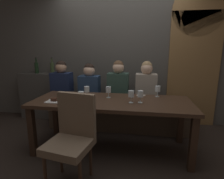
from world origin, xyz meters
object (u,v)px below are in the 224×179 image
at_px(wine_bottle_dark_red, 37,68).
at_px(wine_glass_far_right, 141,94).
at_px(dining_table, 111,106).
at_px(espresso_cup, 69,99).
at_px(fork_on_table, 64,102).
at_px(wine_glass_near_left, 81,95).
at_px(wine_glass_far_left, 158,89).
at_px(banquette_bench, 118,117).
at_px(wine_bottle_pale_label, 52,68).
at_px(wine_glass_center_back, 87,90).
at_px(chair_near_side, 72,134).
at_px(wine_glass_center_front, 131,94).
at_px(dessert_plate, 54,101).
at_px(diner_near_end, 146,85).
at_px(wine_glass_near_right, 108,90).
at_px(diner_far_end, 118,85).
at_px(diner_redhead, 62,83).
at_px(diner_bearded, 89,85).

xyz_separation_m(wine_bottle_dark_red, wine_glass_far_right, (2.13, -1.08, -0.21)).
xyz_separation_m(dining_table, espresso_cup, (-0.56, -0.14, 0.11)).
distance_m(espresso_cup, fork_on_table, 0.08).
height_order(wine_glass_near_left, wine_glass_far_left, same).
distance_m(banquette_bench, wine_bottle_pale_label, 1.66).
bearing_deg(banquette_bench, wine_glass_far_right, -62.05).
distance_m(wine_glass_center_back, wine_glass_far_right, 0.80).
bearing_deg(wine_glass_far_right, wine_glass_near_left, -166.90).
bearing_deg(banquette_bench, espresso_cup, -123.93).
bearing_deg(fork_on_table, chair_near_side, -80.79).
bearing_deg(wine_glass_near_left, chair_near_side, -83.86).
height_order(wine_glass_center_front, fork_on_table, wine_glass_center_front).
relative_size(dining_table, wine_bottle_dark_red, 6.75).
relative_size(wine_bottle_pale_label, wine_glass_far_left, 1.99).
xyz_separation_m(wine_bottle_pale_label, wine_glass_center_back, (1.01, -0.94, -0.22)).
bearing_deg(dining_table, fork_on_table, -163.76).
relative_size(wine_glass_center_back, wine_glass_far_right, 1.00).
distance_m(dining_table, dessert_plate, 0.79).
bearing_deg(diner_near_end, wine_glass_near_right, -133.25).
bearing_deg(wine_glass_far_left, espresso_cup, -159.84).
height_order(dining_table, wine_glass_far_left, wine_glass_far_left).
bearing_deg(dining_table, wine_glass_near_right, 116.04).
height_order(wine_glass_far_right, wine_glass_center_front, same).
bearing_deg(diner_near_end, diner_far_end, -174.81).
bearing_deg(banquette_bench, diner_redhead, 179.86).
relative_size(wine_glass_near_left, wine_glass_far_left, 1.00).
xyz_separation_m(banquette_bench, diner_redhead, (-1.04, 0.00, 0.59)).
height_order(wine_glass_far_right, dessert_plate, wine_glass_far_right).
bearing_deg(diner_bearded, dessert_plate, -106.18).
distance_m(wine_glass_far_left, wine_glass_center_front, 0.53).
bearing_deg(espresso_cup, wine_bottle_dark_red, 134.93).
xyz_separation_m(diner_redhead, wine_glass_far_right, (1.45, -0.76, 0.03)).
xyz_separation_m(diner_near_end, fork_on_table, (-1.12, -0.91, -0.08)).
height_order(diner_bearded, diner_near_end, diner_near_end).
height_order(chair_near_side, fork_on_table, chair_near_side).
bearing_deg(wine_bottle_pale_label, espresso_cup, -55.05).
bearing_deg(wine_bottle_dark_red, diner_far_end, -11.12).
bearing_deg(wine_glass_near_left, wine_glass_far_left, 28.04).
relative_size(dining_table, wine_glass_far_left, 13.41).
height_order(diner_far_end, wine_glass_near_right, diner_far_end).
bearing_deg(wine_bottle_pale_label, wine_glass_near_right, -34.43).
bearing_deg(dessert_plate, fork_on_table, 2.32).
relative_size(diner_redhead, wine_glass_far_left, 4.80).
distance_m(wine_glass_center_back, dessert_plate, 0.49).
distance_m(chair_near_side, espresso_cup, 0.67).
distance_m(chair_near_side, diner_near_end, 1.68).
relative_size(dining_table, wine_bottle_pale_label, 6.75).
relative_size(wine_bottle_pale_label, dessert_plate, 1.72).
relative_size(diner_redhead, diner_bearded, 1.06).
distance_m(dining_table, wine_glass_far_right, 0.45).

